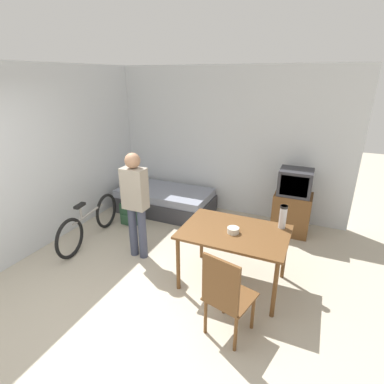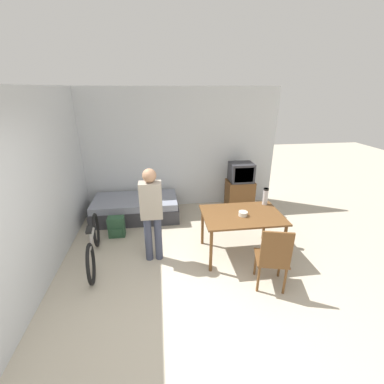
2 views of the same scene
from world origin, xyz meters
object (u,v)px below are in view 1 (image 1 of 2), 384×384
Objects in this scene: dining_table at (234,237)px; mate_bowl at (233,230)px; backpack at (130,214)px; tv at (293,203)px; daybed at (165,200)px; person_standing at (135,199)px; bicycle at (90,223)px; wooden_chair at (225,294)px; thermos_flask at (283,216)px.

dining_table is 0.13m from mate_bowl.
tv is at bearing 17.53° from backpack.
person_standing reaches higher than daybed.
bicycle is 11.14× the size of mate_bowl.
tv is 0.87× the size of dining_table.
wooden_chair reaches higher than bicycle.
tv is 3.76× the size of thermos_flask.
daybed is 2.54m from mate_bowl.
dining_table is at bearing -1.82° from person_standing.
dining_table is at bearing -148.03° from thermos_flask.
tv reaches higher than mate_bowl.
bicycle is 1.13m from person_standing.
tv reaches higher than backpack.
daybed is 1.74m from person_standing.
tv is at bearing 2.52° from daybed.
daybed is at bearing 66.96° from backpack.
mate_bowl is at bearing -3.83° from person_standing.
thermos_flask reaches higher than dining_table.
thermos_flask is 0.74× the size of backpack.
person_standing is (-1.96, -1.65, 0.37)m from tv.
person_standing reaches higher than backpack.
dining_table is 0.81× the size of bicycle.
person_standing is (0.40, -1.55, 0.69)m from daybed.
dining_table is at bearing -2.58° from bicycle.
daybed is 1.63× the size of tv.
person_standing is (-1.45, 0.05, 0.23)m from dining_table.
thermos_flask is 2.82m from backpack.
daybed is at bearing 104.52° from person_standing.
wooden_chair reaches higher than mate_bowl.
person_standing reaches higher than thermos_flask.
person_standing is (0.96, -0.06, 0.59)m from bicycle.
bicycle is (-2.92, -1.59, -0.22)m from tv.
daybed is 2.48m from dining_table.
wooden_chair is 0.62× the size of bicycle.
thermos_flask is (-0.00, -1.38, 0.38)m from tv.
tv reaches higher than wooden_chair.
dining_table is at bearing -106.74° from tv.
mate_bowl is at bearing -106.40° from tv.
person_standing is at bearing -75.48° from daybed.
thermos_flask reaches higher than wooden_chair.
tv is 1.43m from thermos_flask.
backpack is (-2.17, 0.85, -0.48)m from dining_table.
dining_table is 8.99× the size of mate_bowl.
bicycle reaches higher than backpack.
mate_bowl reaches higher than bicycle.
thermos_flask is at bearing -28.36° from daybed.
tv is at bearing 73.26° from dining_table.
backpack is at bearing 168.74° from thermos_flask.
dining_table is 1.30× the size of wooden_chair.
thermos_flask is at bearing 31.97° from dining_table.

